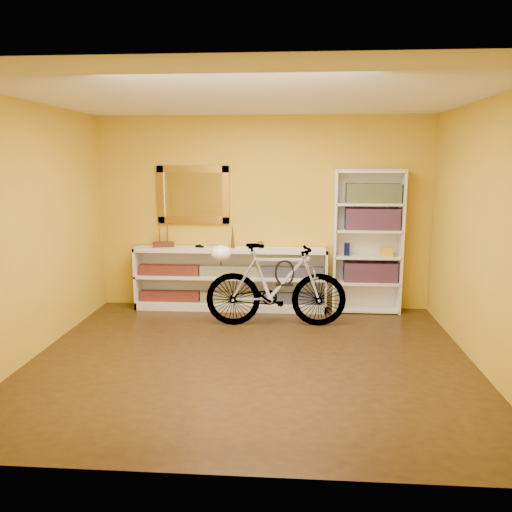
# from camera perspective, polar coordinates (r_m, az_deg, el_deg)

# --- Properties ---
(floor) EXTENTS (4.50, 4.00, 0.01)m
(floor) POSITION_cam_1_polar(r_m,az_deg,el_deg) (5.42, -0.56, -11.33)
(floor) COLOR black
(floor) RESTS_ON ground
(ceiling) EXTENTS (4.50, 4.00, 0.01)m
(ceiling) POSITION_cam_1_polar(r_m,az_deg,el_deg) (5.07, -0.61, 17.21)
(ceiling) COLOR silver
(ceiling) RESTS_ON ground
(back_wall) EXTENTS (4.50, 0.01, 2.60)m
(back_wall) POSITION_cam_1_polar(r_m,az_deg,el_deg) (7.07, 0.79, 4.71)
(back_wall) COLOR gold
(back_wall) RESTS_ON ground
(left_wall) EXTENTS (0.01, 4.00, 2.60)m
(left_wall) POSITION_cam_1_polar(r_m,az_deg,el_deg) (5.73, -23.68, 2.48)
(left_wall) COLOR gold
(left_wall) RESTS_ON ground
(right_wall) EXTENTS (0.01, 4.00, 2.60)m
(right_wall) POSITION_cam_1_polar(r_m,az_deg,el_deg) (5.39, 24.08, 1.99)
(right_wall) COLOR gold
(right_wall) RESTS_ON ground
(gilt_mirror) EXTENTS (0.98, 0.06, 0.78)m
(gilt_mirror) POSITION_cam_1_polar(r_m,az_deg,el_deg) (7.13, -6.92, 6.70)
(gilt_mirror) COLOR #8A6219
(gilt_mirror) RESTS_ON back_wall
(wall_socket) EXTENTS (0.09, 0.02, 0.09)m
(wall_socket) POSITION_cam_1_polar(r_m,az_deg,el_deg) (7.24, 7.90, -3.70)
(wall_socket) COLOR silver
(wall_socket) RESTS_ON back_wall
(console_unit) EXTENTS (2.60, 0.35, 0.85)m
(console_unit) POSITION_cam_1_polar(r_m,az_deg,el_deg) (7.07, -2.82, -2.50)
(console_unit) COLOR silver
(console_unit) RESTS_ON floor
(cd_row_lower) EXTENTS (2.50, 0.13, 0.14)m
(cd_row_lower) POSITION_cam_1_polar(r_m,az_deg,el_deg) (7.11, -2.82, -4.54)
(cd_row_lower) COLOR black
(cd_row_lower) RESTS_ON console_unit
(cd_row_upper) EXTENTS (2.50, 0.13, 0.14)m
(cd_row_upper) POSITION_cam_1_polar(r_m,az_deg,el_deg) (7.02, -2.85, -1.66)
(cd_row_upper) COLOR navy
(cd_row_upper) RESTS_ON console_unit
(model_ship) EXTENTS (0.30, 0.16, 0.34)m
(model_ship) POSITION_cam_1_polar(r_m,az_deg,el_deg) (7.13, -10.16, 2.33)
(model_ship) COLOR #3C1A10
(model_ship) RESTS_ON console_unit
(toy_car) EXTENTS (0.00, 0.00, 0.00)m
(toy_car) POSITION_cam_1_polar(r_m,az_deg,el_deg) (7.05, -6.22, 0.94)
(toy_car) COLOR black
(toy_car) RESTS_ON console_unit
(bronze_ornament) EXTENTS (0.06, 0.06, 0.33)m
(bronze_ornament) POSITION_cam_1_polar(r_m,az_deg,el_deg) (6.95, -2.59, 2.25)
(bronze_ornament) COLOR #53381C
(bronze_ornament) RESTS_ON console_unit
(decorative_orb) EXTENTS (0.10, 0.10, 0.10)m
(decorative_orb) POSITION_cam_1_polar(r_m,az_deg,el_deg) (6.94, 0.48, 1.25)
(decorative_orb) COLOR #53381C
(decorative_orb) RESTS_ON console_unit
(bookcase) EXTENTS (0.90, 0.30, 1.90)m
(bookcase) POSITION_cam_1_polar(r_m,az_deg,el_deg) (7.01, 12.15, 1.54)
(bookcase) COLOR silver
(bookcase) RESTS_ON floor
(book_row_a) EXTENTS (0.70, 0.22, 0.26)m
(book_row_a) POSITION_cam_1_polar(r_m,az_deg,el_deg) (7.09, 12.43, -1.71)
(book_row_a) COLOR maroon
(book_row_a) RESTS_ON bookcase
(book_row_b) EXTENTS (0.70, 0.22, 0.28)m
(book_row_b) POSITION_cam_1_polar(r_m,az_deg,el_deg) (6.97, 12.66, 4.01)
(book_row_b) COLOR maroon
(book_row_b) RESTS_ON bookcase
(book_row_c) EXTENTS (0.70, 0.22, 0.25)m
(book_row_c) POSITION_cam_1_polar(r_m,az_deg,el_deg) (6.95, 12.77, 6.75)
(book_row_c) COLOR navy
(book_row_c) RESTS_ON bookcase
(travel_mug) EXTENTS (0.08, 0.08, 0.17)m
(travel_mug) POSITION_cam_1_polar(r_m,az_deg,el_deg) (6.97, 9.97, 0.74)
(travel_mug) COLOR navy
(travel_mug) RESTS_ON bookcase
(red_tin) EXTENTS (0.19, 0.19, 0.20)m
(red_tin) POSITION_cam_1_polar(r_m,az_deg,el_deg) (6.94, 10.67, 6.63)
(red_tin) COLOR maroon
(red_tin) RESTS_ON bookcase
(yellow_bag) EXTENTS (0.16, 0.11, 0.12)m
(yellow_bag) POSITION_cam_1_polar(r_m,az_deg,el_deg) (7.03, 14.18, 0.45)
(yellow_bag) COLOR gold
(yellow_bag) RESTS_ON bookcase
(bicycle) EXTENTS (0.53, 1.77, 1.03)m
(bicycle) POSITION_cam_1_polar(r_m,az_deg,el_deg) (6.33, 2.21, -3.21)
(bicycle) COLOR silver
(bicycle) RESTS_ON floor
(helmet) EXTENTS (0.25, 0.24, 0.19)m
(helmet) POSITION_cam_1_polar(r_m,az_deg,el_deg) (6.27, -3.88, 0.31)
(helmet) COLOR white
(helmet) RESTS_ON bicycle
(u_lock) EXTENTS (0.24, 0.03, 0.24)m
(u_lock) POSITION_cam_1_polar(r_m,az_deg,el_deg) (6.29, 3.16, -1.85)
(u_lock) COLOR black
(u_lock) RESTS_ON bicycle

